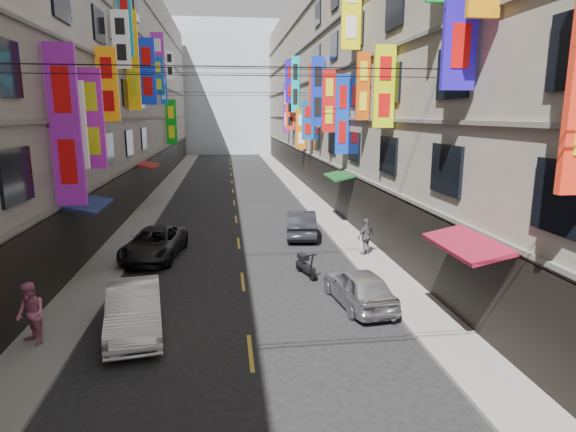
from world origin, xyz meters
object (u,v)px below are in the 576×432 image
object	(u,v)px
car_right_mid	(359,287)
pedestrian_rfar	(366,237)
car_left_mid	(134,309)
car_right_far	(301,224)
scooter_far_right	(305,265)
pedestrian_lfar	(31,314)
car_left_far	(154,244)

from	to	relation	value
car_right_mid	pedestrian_rfar	distance (m)	6.06
pedestrian_rfar	car_left_mid	bearing A→B (deg)	5.86
car_left_mid	pedestrian_rfar	world-z (taller)	pedestrian_rfar
car_right_far	car_left_mid	bearing A→B (deg)	65.13
scooter_far_right	pedestrian_lfar	world-z (taller)	pedestrian_lfar
car_right_far	scooter_far_right	bearing A→B (deg)	89.82
car_left_far	car_right_mid	world-z (taller)	car_left_far
car_left_mid	car_right_far	bearing A→B (deg)	49.11
car_right_far	pedestrian_lfar	world-z (taller)	pedestrian_lfar
scooter_far_right	car_right_far	size ratio (longest dim) A/B	0.40
scooter_far_right	pedestrian_rfar	world-z (taller)	pedestrian_rfar
scooter_far_right	car_right_mid	xyz separation A→B (m)	(1.36, -3.40, 0.24)
car_right_mid	pedestrian_lfar	distance (m)	10.41
pedestrian_rfar	pedestrian_lfar	bearing A→B (deg)	1.66
scooter_far_right	car_left_far	xyz separation A→B (m)	(-6.64, 3.43, 0.25)
car_right_mid	pedestrian_rfar	bearing A→B (deg)	-115.66
car_left_far	car_right_far	xyz separation A→B (m)	(7.48, 3.14, 0.04)
scooter_far_right	pedestrian_lfar	xyz separation A→B (m)	(-8.87, -5.32, 0.60)
car_left_far	car_right_mid	distance (m)	10.52
car_left_mid	car_right_far	distance (m)	13.17
car_left_mid	car_left_far	distance (m)	8.05
car_left_far	car_right_far	bearing A→B (deg)	30.51
car_left_far	pedestrian_lfar	distance (m)	9.03
car_right_far	pedestrian_rfar	bearing A→B (deg)	127.20
car_right_far	car_left_far	bearing A→B (deg)	29.83
car_left_far	pedestrian_rfar	world-z (taller)	pedestrian_rfar
car_left_mid	car_right_mid	bearing A→B (deg)	0.21
scooter_far_right	car_right_mid	world-z (taller)	car_right_mid
scooter_far_right	car_left_mid	world-z (taller)	car_left_mid
car_left_mid	pedestrian_lfar	distance (m)	2.85
car_left_far	car_left_mid	bearing A→B (deg)	-78.58
car_left_far	car_right_mid	bearing A→B (deg)	-32.73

